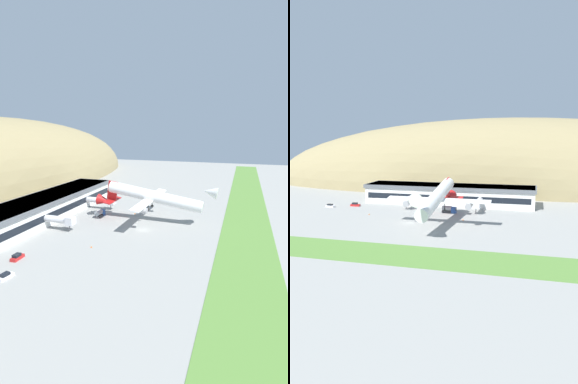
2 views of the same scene
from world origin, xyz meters
The scene contains 12 objects.
ground_plane centered at (0.00, 0.00, 0.00)m, with size 448.79×448.79×0.00m, color gray.
grass_strip_foreground centered at (0.00, -36.08, 0.04)m, with size 403.91×17.69×0.08m, color #568438.
hill_backdrop centered at (29.72, 105.50, 0.00)m, with size 329.35×86.76×86.52m, color #8E7F56.
terminal_building centered at (5.43, 43.46, 5.17)m, with size 80.34×18.15×9.12m.
jetway_0 centered at (-9.80, 28.26, 3.99)m, with size 3.38×11.94×5.43m.
jetway_1 centered at (21.42, 27.17, 3.99)m, with size 3.38×13.98×5.43m.
cargo_airplane centered at (10.87, -0.08, 10.07)m, with size 38.31×49.38×11.94m.
service_car_0 centered at (-35.17, 26.36, 0.70)m, with size 4.39×2.10×1.69m.
service_car_1 centered at (-45.12, 21.29, 0.61)m, with size 4.35×2.05×1.47m.
fuel_truck centered at (10.05, 22.82, 1.43)m, with size 6.15×2.36×3.01m.
traffic_cone_0 centered at (18.45, 10.18, 0.28)m, with size 0.52×0.52×0.58m.
traffic_cone_1 centered at (-20.80, 10.37, 0.28)m, with size 0.52×0.52×0.58m.
Camera 2 is at (44.25, -128.10, 31.71)m, focal length 35.00 mm.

